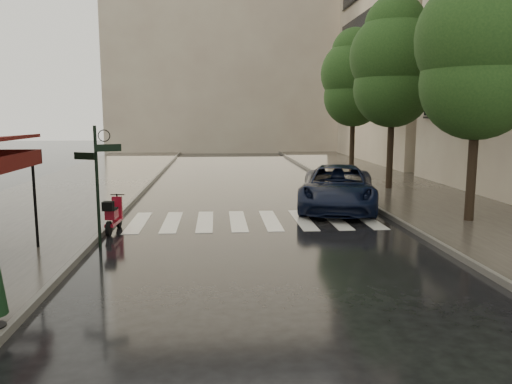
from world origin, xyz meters
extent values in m
plane|color=black|center=(0.00, 0.00, 0.00)|extent=(120.00, 120.00, 0.00)
cube|color=#38332D|center=(-4.50, 12.00, 0.06)|extent=(6.00, 60.00, 0.12)
cube|color=#38332D|center=(10.25, 12.00, 0.06)|extent=(5.50, 60.00, 0.12)
cube|color=#595651|center=(-1.45, 12.00, 0.07)|extent=(0.12, 60.00, 0.16)
cube|color=#595651|center=(7.45, 12.00, 0.07)|extent=(0.12, 60.00, 0.16)
cube|color=silver|center=(-0.70, 6.00, 0.01)|extent=(0.50, 3.20, 0.01)
cube|color=silver|center=(0.35, 6.00, 0.01)|extent=(0.50, 3.20, 0.01)
cube|color=silver|center=(1.40, 6.00, 0.01)|extent=(0.50, 3.20, 0.01)
cube|color=silver|center=(2.45, 6.00, 0.01)|extent=(0.50, 3.20, 0.01)
cube|color=silver|center=(3.50, 6.00, 0.01)|extent=(0.50, 3.20, 0.01)
cube|color=silver|center=(4.55, 6.00, 0.01)|extent=(0.50, 3.20, 0.01)
cube|color=silver|center=(5.60, 6.00, 0.01)|extent=(0.50, 3.20, 0.01)
cube|color=silver|center=(6.65, 6.00, 0.01)|extent=(0.50, 3.20, 0.01)
cylinder|color=black|center=(-2.65, 2.75, 1.29)|extent=(0.07, 0.07, 2.35)
cylinder|color=black|center=(-1.20, 3.00, 1.55)|extent=(0.08, 0.08, 3.10)
cube|color=black|center=(-0.90, 3.00, 2.55)|extent=(0.62, 0.26, 0.18)
cube|color=black|center=(-1.48, 3.00, 2.35)|extent=(0.56, 0.29, 0.18)
cube|color=tan|center=(16.50, 26.00, 9.25)|extent=(8.00, 16.00, 18.50)
cube|color=tan|center=(3.00, 38.00, 10.00)|extent=(22.00, 6.00, 20.00)
cylinder|color=black|center=(9.60, 5.00, 2.25)|extent=(0.28, 0.28, 4.26)
sphere|color=#193814|center=(9.60, 5.00, 4.30)|extent=(3.40, 3.40, 3.40)
sphere|color=#193814|center=(9.60, 5.00, 5.59)|extent=(3.80, 3.80, 3.80)
cylinder|color=black|center=(9.50, 12.00, 2.36)|extent=(0.28, 0.28, 4.48)
sphere|color=#193814|center=(9.50, 12.00, 4.52)|extent=(3.40, 3.40, 3.40)
sphere|color=#193814|center=(9.50, 12.00, 5.88)|extent=(3.80, 3.80, 3.80)
sphere|color=#193814|center=(9.50, 12.00, 7.16)|extent=(2.60, 2.60, 2.60)
cylinder|color=black|center=(9.70, 19.00, 2.30)|extent=(0.28, 0.28, 4.37)
sphere|color=#193814|center=(9.70, 19.00, 4.41)|extent=(3.40, 3.40, 3.40)
sphere|color=#193814|center=(9.70, 19.00, 5.74)|extent=(3.80, 3.80, 3.80)
sphere|color=#193814|center=(9.70, 19.00, 6.98)|extent=(2.60, 2.60, 2.60)
cylinder|color=black|center=(-1.23, 4.23, 0.22)|extent=(0.11, 0.44, 0.43)
cylinder|color=black|center=(-1.17, 5.35, 0.22)|extent=(0.11, 0.44, 0.43)
cube|color=maroon|center=(-1.20, 4.81, 0.29)|extent=(0.32, 1.19, 0.09)
cube|color=maroon|center=(-1.21, 4.59, 0.56)|extent=(0.30, 0.51, 0.25)
cube|color=maroon|center=(-1.18, 5.22, 0.63)|extent=(0.29, 0.12, 0.68)
cylinder|color=black|center=(-1.17, 5.31, 1.01)|extent=(0.42, 0.06, 0.03)
cube|color=black|center=(-1.23, 4.26, 0.86)|extent=(0.30, 0.29, 0.25)
imported|color=black|center=(6.14, 7.86, 0.78)|extent=(3.87, 6.08, 1.56)
camera|label=1|loc=(1.78, -9.64, 3.34)|focal=35.00mm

